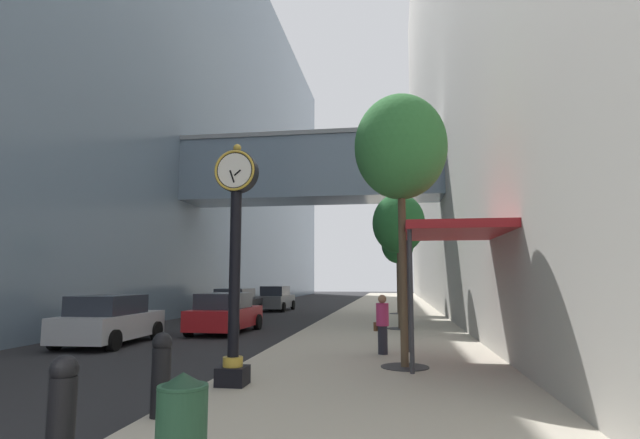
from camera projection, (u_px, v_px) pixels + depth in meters
The scene contains 17 objects.
ground_plane at pixel (334, 315), 29.60m from camera, with size 110.00×110.00×0.00m, color #262628.
sidewalk_right at pixel (388, 311), 32.08m from camera, with size 6.34×80.00×0.14m, color #BCB29E.
building_block_left at pixel (168, 104), 36.15m from camera, with size 23.84×80.00×29.89m.
building_block_right at pixel (497, 14), 33.32m from camera, with size 9.00×80.00×39.87m.
street_clock at pixel (235, 249), 9.67m from camera, with size 0.84×0.55×4.71m.
bollard_nearest at pixel (62, 412), 5.12m from camera, with size 0.29×0.29×1.22m.
bollard_second at pixel (161, 372), 7.29m from camera, with size 0.29×0.29×1.22m.
street_tree_near at pixel (401, 149), 11.90m from camera, with size 2.22×2.22×6.46m.
street_tree_mid_near at pixel (399, 224), 20.51m from camera, with size 2.17×2.17×5.56m.
street_tree_mid_far at pixel (398, 246), 29.18m from camera, with size 1.89×1.89×5.11m.
trash_bin at pixel (182, 423), 5.05m from camera, with size 0.53×0.53×1.05m.
pedestrian_walking at pixel (382, 323), 13.36m from camera, with size 0.49×0.52×1.58m.
storefront_awning at pixel (451, 233), 12.31m from camera, with size 2.40×3.60×3.30m.
car_red_near at pixel (225, 313), 19.83m from camera, with size 2.10×4.39×1.59m.
car_black_mid at pixel (236, 303), 28.45m from camera, with size 2.15×4.49×1.60m.
car_silver_far at pixel (110, 320), 16.30m from camera, with size 2.23×4.30×1.62m.
car_grey_trailing at pixel (276, 299), 33.68m from camera, with size 2.01×4.17×1.67m.
Camera 1 is at (3.69, -2.86, 2.15)m, focal length 27.69 mm.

